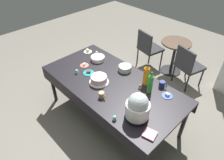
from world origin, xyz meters
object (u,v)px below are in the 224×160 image
dessert_plate_cream (88,51)px  dessert_plate_teal (89,73)px  ceramic_snack_bowl (98,58)px  round_cafe_table (175,52)px  frosted_layer_cake (99,79)px  cupcake_mint (97,53)px  soda_bottle_lime_soda (150,83)px  dessert_plate_coral (84,65)px  maroon_chair_right (188,64)px  coffee_mug_navy (162,84)px  glass_salad_bowl (125,68)px  dessert_plate_cobalt (167,95)px  cupcake_lemon (77,71)px  potluck_table (112,86)px  cupcake_cocoa (115,118)px  slow_cooker (138,107)px  coffee_mug_tan (102,95)px  maroon_chair_left (148,47)px  soda_bottle_orange_juice (146,75)px  cupcake_vanilla (140,86)px

dessert_plate_cream → dessert_plate_teal: bearing=-37.5°
ceramic_snack_bowl → round_cafe_table: 1.73m
frosted_layer_cake → ceramic_snack_bowl: frosted_layer_cake is taller
cupcake_mint → soda_bottle_lime_soda: bearing=-5.4°
dessert_plate_coral → maroon_chair_right: size_ratio=0.17×
frosted_layer_cake → coffee_mug_navy: bearing=39.8°
frosted_layer_cake → glass_salad_bowl: bearing=83.4°
dessert_plate_cobalt → cupcake_lemon: bearing=-155.9°
glass_salad_bowl → cupcake_mint: glass_salad_bowl is taller
cupcake_mint → potluck_table: bearing=-25.2°
potluck_table → cupcake_cocoa: (0.53, -0.47, 0.09)m
cupcake_mint → dessert_plate_coral: bearing=-71.6°
slow_cooker → dessert_plate_coral: 1.36m
ceramic_snack_bowl → coffee_mug_navy: bearing=9.8°
frosted_layer_cake → cupcake_lemon: size_ratio=4.33×
dessert_plate_cobalt → coffee_mug_tan: (-0.60, -0.66, 0.03)m
cupcake_mint → cupcake_lemon: (0.21, -0.59, 0.00)m
potluck_table → glass_salad_bowl: 0.39m
potluck_table → cupcake_mint: 0.85m
glass_salad_bowl → coffee_mug_navy: bearing=7.9°
dessert_plate_coral → maroon_chair_left: (0.07, 1.66, -0.27)m
slow_cooker → dessert_plate_cobalt: (0.04, 0.59, -0.16)m
dessert_plate_teal → soda_bottle_orange_juice: bearing=29.1°
cupcake_cocoa → coffee_mug_tan: (-0.40, 0.15, 0.01)m
dessert_plate_cream → cupcake_lemon: bearing=-53.7°
cupcake_lemon → soda_bottle_orange_juice: (0.91, 0.57, 0.13)m
round_cafe_table → soda_bottle_lime_soda: bearing=-71.2°
slow_cooker → round_cafe_table: bearing=109.3°
potluck_table → coffee_mug_tan: coffee_mug_tan is taller
dessert_plate_coral → cupcake_lemon: (0.08, -0.21, 0.02)m
dessert_plate_teal → cupcake_mint: 0.57m
dessert_plate_cream → dessert_plate_cobalt: (1.68, 0.05, -0.00)m
cupcake_vanilla → soda_bottle_orange_juice: size_ratio=0.20×
dessert_plate_coral → glass_salad_bowl: bearing=34.6°
ceramic_snack_bowl → cupcake_cocoa: size_ratio=3.50×
potluck_table → maroon_chair_right: bearing=77.0°
frosted_layer_cake → maroon_chair_left: frosted_layer_cake is taller
dessert_plate_cobalt → soda_bottle_orange_juice: 0.41m
dessert_plate_teal → cupcake_lemon: size_ratio=2.60×
glass_salad_bowl → dessert_plate_teal: size_ratio=1.18×
potluck_table → glass_salad_bowl: (-0.08, 0.37, 0.10)m
dessert_plate_cream → round_cafe_table: bearing=60.2°
glass_salad_bowl → maroon_chair_right: bearing=70.1°
cupcake_vanilla → coffee_mug_tan: coffee_mug_tan is taller
dessert_plate_teal → ceramic_snack_bowl: bearing=117.6°
slow_cooker → cupcake_mint: bearing=157.4°
dessert_plate_cream → round_cafe_table: size_ratio=0.21×
ceramic_snack_bowl → cupcake_mint: ceramic_snack_bowl is taller
cupcake_lemon → dessert_plate_coral: bearing=111.1°
slow_cooker → cupcake_vanilla: size_ratio=5.50×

